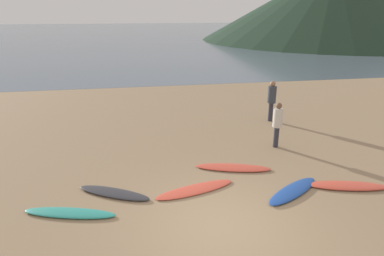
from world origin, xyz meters
name	(u,v)px	position (x,y,z in m)	size (l,w,h in m)	color
ground_plane	(171,110)	(0.00, 10.00, -0.10)	(120.00, 120.00, 0.20)	#997C5B
ocean_water	(140,33)	(0.00, 65.09, 0.00)	(140.00, 100.00, 0.01)	slate
headland_hill	(332,3)	(29.38, 44.65, 5.58)	(40.21, 40.21, 11.15)	#1E3323
surfboard_0	(70,213)	(-3.52, 1.10, 0.04)	(2.31, 0.45, 0.08)	teal
surfboard_1	(114,193)	(-2.49, 1.87, 0.05)	(2.12, 0.48, 0.09)	#333338
surfboard_2	(195,189)	(-0.28, 1.69, 0.03)	(2.34, 0.55, 0.06)	#D84C38
surfboard_3	(233,168)	(1.14, 2.79, 0.04)	(2.35, 0.56, 0.08)	#D84C38
surfboard_4	(293,191)	(2.35, 1.13, 0.04)	(2.13, 0.53, 0.09)	#1E479E
surfboard_5	(347,186)	(3.99, 1.12, 0.04)	(2.24, 0.55, 0.09)	#D84C38
person_0	(272,98)	(4.16, 7.12, 1.07)	(0.37, 0.37, 1.82)	#2D2D38
person_1	(278,121)	(3.18, 4.24, 0.98)	(0.34, 0.34, 1.66)	#2D2D38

